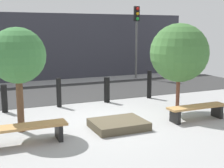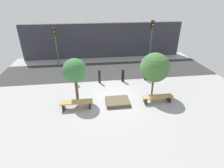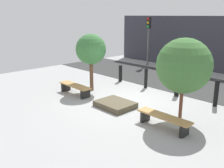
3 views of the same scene
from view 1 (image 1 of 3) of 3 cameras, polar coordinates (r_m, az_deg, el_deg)
The scene contains 13 objects.
ground_plane at distance 9.14m, azimuth -0.69°, elevation -6.83°, with size 18.00×18.00×0.00m, color #9B9B9B.
road_strip at distance 13.34m, azimuth -8.28°, elevation -1.54°, with size 18.00×4.10×0.01m, color #313131.
building_facade at distance 16.85m, azimuth -11.88°, elevation 6.68°, with size 16.20×0.50×3.48m, color #33333D.
bench_left at distance 7.58m, azimuth -15.37°, elevation -8.15°, with size 1.88×0.48×0.45m.
bench_right at distance 9.51m, azimuth 15.26°, elevation -4.53°, with size 1.88×0.43×0.44m.
planter_bed at distance 8.48m, azimuth 1.19°, elevation -7.40°, with size 1.43×1.14×0.22m, color brown.
tree_behind_left_bench at distance 8.22m, azimuth -16.87°, elevation 4.88°, with size 1.42×1.42×2.70m.
tree_behind_right_bench at distance 10.03m, azimuth 12.20°, elevation 5.58°, with size 1.84×1.84×2.84m.
bollard_far_left at distance 10.59m, azimuth -19.09°, elevation -2.54°, with size 0.19×0.19×0.90m, color black.
bollard_left at distance 10.84m, azimuth -9.69°, elevation -1.55°, with size 0.17×0.17×1.00m, color black.
bollard_center at distance 11.39m, azimuth -0.95°, elevation -1.07°, with size 0.21×0.21×0.92m, color black.
bollard_right at distance 12.16m, azimuth 6.84°, elevation -0.07°, with size 0.18×0.18×1.08m, color black.
traffic_light_mid_west at distance 16.93m, azimuth 4.52°, elevation 9.96°, with size 0.28×0.27×3.85m.
Camera 1 is at (-3.37, -8.08, 2.64)m, focal length 50.00 mm.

